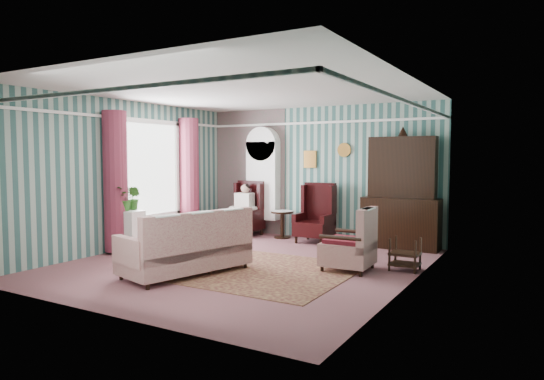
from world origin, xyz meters
The scene contains 17 objects.
floor centered at (0.00, 0.00, 0.00)m, with size 6.00×6.00×0.00m, color brown.
room_shell centered at (-0.62, 0.18, 2.01)m, with size 5.53×6.02×2.91m.
bookcase centered at (-1.35, 2.84, 1.12)m, with size 0.80×0.28×2.24m, color white.
dresser_hutch centered at (1.90, 2.72, 1.18)m, with size 1.50×0.56×2.36m, color black.
wingback_left centered at (-1.60, 2.45, 0.62)m, with size 0.76×0.80×1.25m, color black.
wingback_right centered at (0.15, 2.45, 0.62)m, with size 0.76×0.80×1.25m, color black.
seated_woman centered at (-1.60, 2.45, 0.59)m, with size 0.44×0.40×1.18m, color white, non-canonical shape.
round_side_table centered at (-0.70, 2.60, 0.30)m, with size 0.50×0.50×0.60m, color black.
nest_table centered at (2.47, 0.90, 0.27)m, with size 0.45×0.38×0.54m, color black.
plant_stand centered at (-2.40, -0.30, 0.40)m, with size 0.55×0.35×0.80m, color silver.
rug centered at (0.30, -0.30, 0.01)m, with size 3.20×2.60×0.01m, color #471B17.
sofa centered at (-0.40, -1.03, 0.51)m, with size 2.01×1.06×1.02m, color beige.
floral_armchair centered at (1.67, 0.46, 0.44)m, with size 0.83×0.75×0.87m, color beige.
coffee_table centered at (-0.38, -0.62, 0.21)m, with size 0.84×0.53×0.41m, color black.
potted_plant_a centered at (-2.40, -0.39, 1.03)m, with size 0.42×0.36×0.47m, color #1F571B.
potted_plant_b centered at (-2.39, -0.15, 1.02)m, with size 0.25×0.20×0.45m, color #1B561F.
potted_plant_c centered at (-2.48, -0.29, 1.01)m, with size 0.23×0.23×0.42m, color #184916.
Camera 1 is at (4.45, -6.75, 1.82)m, focal length 32.00 mm.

